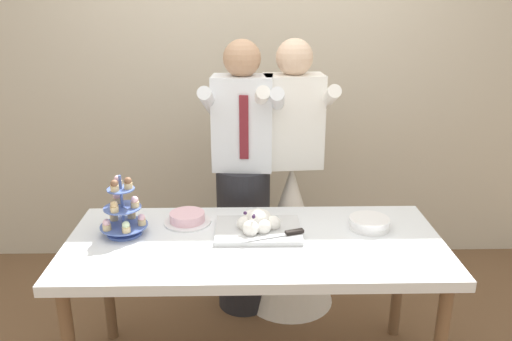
% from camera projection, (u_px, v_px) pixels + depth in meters
% --- Properties ---
extents(rear_wall, '(5.20, 0.10, 2.90)m').
position_uv_depth(rear_wall, '(251.00, 61.00, 3.57)').
color(rear_wall, beige).
rests_on(rear_wall, ground_plane).
extents(dessert_table, '(1.80, 0.80, 0.78)m').
position_uv_depth(dessert_table, '(255.00, 254.00, 2.49)').
color(dessert_table, silver).
rests_on(dessert_table, ground_plane).
extents(cupcake_stand, '(0.23, 0.23, 0.31)m').
position_uv_depth(cupcake_stand, '(123.00, 213.00, 2.49)').
color(cupcake_stand, '#4C66B2').
rests_on(cupcake_stand, dessert_table).
extents(main_cake_tray, '(0.43, 0.32, 0.13)m').
position_uv_depth(main_cake_tray, '(258.00, 225.00, 2.53)').
color(main_cake_tray, silver).
rests_on(main_cake_tray, dessert_table).
extents(plate_stack, '(0.20, 0.21, 0.05)m').
position_uv_depth(plate_stack, '(369.00, 223.00, 2.58)').
color(plate_stack, white).
rests_on(plate_stack, dessert_table).
extents(round_cake, '(0.24, 0.24, 0.06)m').
position_uv_depth(round_cake, '(187.00, 218.00, 2.64)').
color(round_cake, white).
rests_on(round_cake, dessert_table).
extents(person_groom, '(0.49, 0.52, 1.66)m').
position_uv_depth(person_groom, '(243.00, 195.00, 3.08)').
color(person_groom, '#232328').
rests_on(person_groom, ground_plane).
extents(person_bride, '(0.56, 0.56, 1.66)m').
position_uv_depth(person_bride, '(291.00, 217.00, 3.18)').
color(person_bride, white).
rests_on(person_bride, ground_plane).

